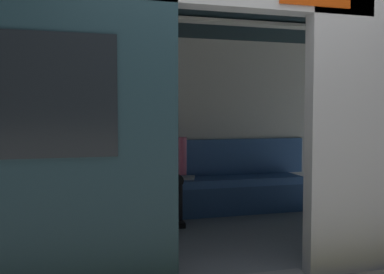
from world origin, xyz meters
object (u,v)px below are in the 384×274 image
Objects in this scene: person_seated at (164,162)px; grab_pole_door at (168,133)px; book at (188,178)px; train_car at (193,86)px; handbag at (132,174)px; bench_seat at (177,189)px.

person_seated is 1.50m from grab_pole_door.
person_seated reaches higher than book.
train_car reaches higher than handbag.
train_car is 0.80m from grab_pole_door.
bench_seat is at bearing -106.54° from grab_pole_door.
handbag is (0.35, -0.11, -0.14)m from person_seated.
person_seated reaches higher than handbag.
train_car is at bearing 96.67° from person_seated.
bench_seat is 0.55m from handbag.
bench_seat is at bearing 42.49° from book.
train_car is 2.05× the size of bench_seat.
book is at bearing -102.69° from train_car.
bench_seat is (-0.07, -0.90, -1.14)m from train_car.
person_seated is (0.10, -0.85, -0.81)m from train_car.
handbag is at bearing -17.81° from person_seated.
bench_seat is at bearing -94.43° from train_car.
handbag is at bearing -64.89° from train_car.
handbag reaches higher than bench_seat.
book is (-0.22, -0.96, -1.02)m from train_car.
grab_pole_door is at bearing 73.46° from bench_seat.
train_car is 3.04× the size of grab_pole_door.
grab_pole_door reaches higher than person_seated.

